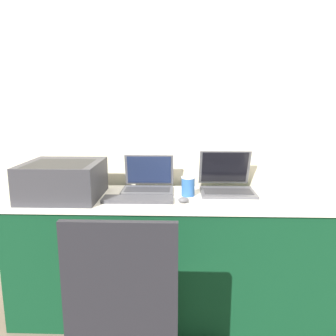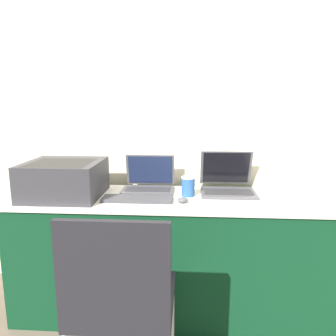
{
  "view_description": "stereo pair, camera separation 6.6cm",
  "coord_description": "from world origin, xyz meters",
  "px_view_note": "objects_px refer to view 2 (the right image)",
  "views": [
    {
      "loc": [
        0.01,
        -1.68,
        1.34
      ],
      "look_at": [
        -0.06,
        0.3,
        0.95
      ],
      "focal_mm": 35.0,
      "sensor_mm": 36.0,
      "label": 1
    },
    {
      "loc": [
        0.07,
        -1.68,
        1.34
      ],
      "look_at": [
        -0.06,
        0.3,
        0.95
      ],
      "focal_mm": 35.0,
      "sensor_mm": 36.0,
      "label": 2
    }
  ],
  "objects_px": {
    "printer": "(64,178)",
    "external_keyboard": "(137,199)",
    "coffee_cup": "(188,186)",
    "laptop_left": "(149,183)",
    "mouse": "(183,200)",
    "chair": "(121,293)",
    "laptop_right": "(227,183)"
  },
  "relations": [
    {
      "from": "printer",
      "to": "external_keyboard",
      "type": "distance_m",
      "value": 0.48
    },
    {
      "from": "coffee_cup",
      "to": "mouse",
      "type": "relative_size",
      "value": 1.92
    },
    {
      "from": "external_keyboard",
      "to": "chair",
      "type": "distance_m",
      "value": 0.64
    },
    {
      "from": "laptop_right",
      "to": "chair",
      "type": "height_order",
      "value": "laptop_right"
    },
    {
      "from": "laptop_left",
      "to": "external_keyboard",
      "type": "relative_size",
      "value": 0.79
    },
    {
      "from": "laptop_left",
      "to": "coffee_cup",
      "type": "height_order",
      "value": "laptop_left"
    },
    {
      "from": "laptop_right",
      "to": "external_keyboard",
      "type": "bearing_deg",
      "value": -156.62
    },
    {
      "from": "mouse",
      "to": "external_keyboard",
      "type": "bearing_deg",
      "value": 174.08
    },
    {
      "from": "chair",
      "to": "printer",
      "type": "bearing_deg",
      "value": 126.8
    },
    {
      "from": "laptop_left",
      "to": "mouse",
      "type": "xyz_separation_m",
      "value": [
        0.23,
        -0.28,
        -0.03
      ]
    },
    {
      "from": "printer",
      "to": "mouse",
      "type": "distance_m",
      "value": 0.75
    },
    {
      "from": "laptop_left",
      "to": "laptop_right",
      "type": "height_order",
      "value": "laptop_right"
    },
    {
      "from": "external_keyboard",
      "to": "chair",
      "type": "xyz_separation_m",
      "value": [
        0.02,
        -0.58,
        -0.26
      ]
    },
    {
      "from": "printer",
      "to": "laptop_left",
      "type": "distance_m",
      "value": 0.54
    },
    {
      "from": "laptop_right",
      "to": "chair",
      "type": "bearing_deg",
      "value": -123.37
    },
    {
      "from": "coffee_cup",
      "to": "printer",
      "type": "bearing_deg",
      "value": -175.59
    },
    {
      "from": "printer",
      "to": "laptop_left",
      "type": "height_order",
      "value": "laptop_left"
    },
    {
      "from": "laptop_right",
      "to": "mouse",
      "type": "bearing_deg",
      "value": -136.74
    },
    {
      "from": "printer",
      "to": "laptop_left",
      "type": "xyz_separation_m",
      "value": [
        0.51,
        0.19,
        -0.07
      ]
    },
    {
      "from": "laptop_right",
      "to": "printer",
      "type": "bearing_deg",
      "value": -170.05
    },
    {
      "from": "printer",
      "to": "chair",
      "type": "height_order",
      "value": "printer"
    },
    {
      "from": "external_keyboard",
      "to": "coffee_cup",
      "type": "relative_size",
      "value": 3.45
    },
    {
      "from": "laptop_left",
      "to": "external_keyboard",
      "type": "bearing_deg",
      "value": -99.01
    },
    {
      "from": "chair",
      "to": "coffee_cup",
      "type": "bearing_deg",
      "value": 67.87
    },
    {
      "from": "coffee_cup",
      "to": "chair",
      "type": "bearing_deg",
      "value": -112.13
    },
    {
      "from": "coffee_cup",
      "to": "external_keyboard",
      "type": "bearing_deg",
      "value": -158.19
    },
    {
      "from": "printer",
      "to": "external_keyboard",
      "type": "xyz_separation_m",
      "value": [
        0.47,
        -0.06,
        -0.11
      ]
    },
    {
      "from": "mouse",
      "to": "printer",
      "type": "bearing_deg",
      "value": 173.07
    },
    {
      "from": "laptop_right",
      "to": "chair",
      "type": "xyz_separation_m",
      "value": [
        -0.54,
        -0.83,
        -0.3
      ]
    },
    {
      "from": "printer",
      "to": "coffee_cup",
      "type": "height_order",
      "value": "printer"
    },
    {
      "from": "laptop_right",
      "to": "mouse",
      "type": "xyz_separation_m",
      "value": [
        -0.29,
        -0.27,
        -0.04
      ]
    },
    {
      "from": "external_keyboard",
      "to": "mouse",
      "type": "bearing_deg",
      "value": -5.92
    }
  ]
}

